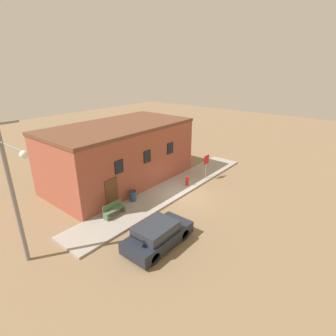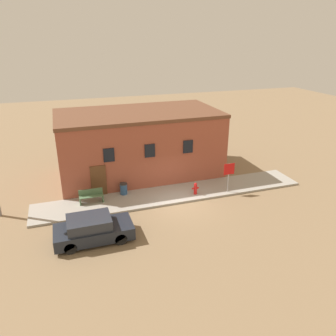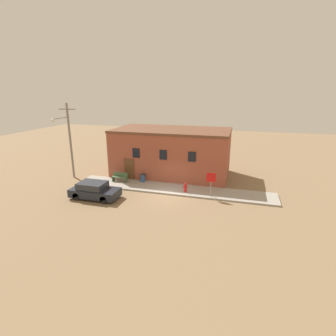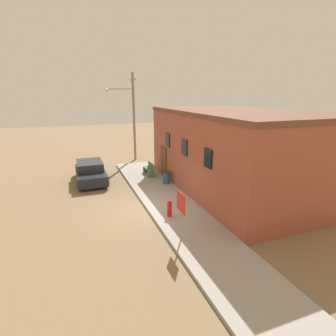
% 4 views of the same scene
% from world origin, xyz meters
% --- Properties ---
extents(ground_plane, '(80.00, 80.00, 0.00)m').
position_xyz_m(ground_plane, '(0.00, 0.00, 0.00)').
color(ground_plane, '#846B4C').
extents(sidewalk, '(18.08, 2.66, 0.14)m').
position_xyz_m(sidewalk, '(0.00, 1.33, 0.07)').
color(sidewalk, '#9E998E').
rests_on(sidewalk, ground).
extents(brick_building, '(11.73, 6.19, 4.82)m').
position_xyz_m(brick_building, '(-1.20, 5.70, 2.41)').
color(brick_building, '#9E4C38').
rests_on(brick_building, ground).
extents(fire_hydrant, '(0.47, 0.22, 0.81)m').
position_xyz_m(fire_hydrant, '(1.36, 0.76, 0.54)').
color(fire_hydrant, red).
rests_on(fire_hydrant, sidewalk).
extents(stop_sign, '(0.76, 0.06, 2.03)m').
position_xyz_m(stop_sign, '(3.57, 0.39, 1.57)').
color(stop_sign, gray).
rests_on(stop_sign, sidewalk).
extents(bench, '(1.49, 0.44, 0.86)m').
position_xyz_m(bench, '(-5.31, 1.76, 0.56)').
color(bench, '#4C6B47').
rests_on(bench, sidewalk).
extents(trash_bin, '(0.49, 0.49, 0.77)m').
position_xyz_m(trash_bin, '(-3.15, 2.26, 0.52)').
color(trash_bin, '#2D517F').
rests_on(trash_bin, sidewalk).
extents(utility_pole, '(1.80, 2.44, 7.46)m').
position_xyz_m(utility_pole, '(-10.64, 1.79, 4.14)').
color(utility_pole, gray).
rests_on(utility_pole, ground).
extents(parked_car, '(4.00, 1.84, 1.36)m').
position_xyz_m(parked_car, '(-5.66, -2.27, 0.65)').
color(parked_car, black).
rests_on(parked_car, ground).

